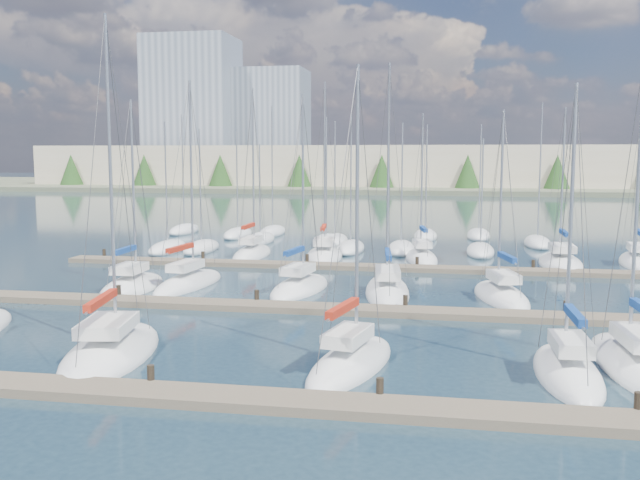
% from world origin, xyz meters
% --- Properties ---
extents(ground, '(400.00, 400.00, 0.00)m').
position_xyz_m(ground, '(0.00, 60.00, 0.00)').
color(ground, '#223845').
rests_on(ground, ground).
extents(dock_near, '(44.00, 1.93, 1.10)m').
position_xyz_m(dock_near, '(0.00, 2.01, 0.15)').
color(dock_near, '#6B5E4C').
rests_on(dock_near, ground).
extents(dock_mid, '(44.00, 1.93, 1.10)m').
position_xyz_m(dock_mid, '(0.00, 16.01, 0.15)').
color(dock_mid, '#6B5E4C').
rests_on(dock_mid, ground).
extents(dock_far, '(44.00, 1.93, 1.10)m').
position_xyz_m(dock_far, '(0.00, 30.01, 0.15)').
color(dock_far, '#6B5E4C').
rests_on(dock_far, ground).
extents(sailboat_n, '(2.38, 7.78, 14.08)m').
position_xyz_m(sailboat_n, '(-9.29, 34.88, 0.20)').
color(sailboat_n, white).
rests_on(sailboat_n, ground).
extents(sailboat_d, '(3.75, 7.65, 12.23)m').
position_xyz_m(sailboat_d, '(2.54, 6.56, 0.19)').
color(sailboat_d, white).
rests_on(sailboat_d, ground).
extents(sailboat_o, '(3.65, 7.98, 14.45)m').
position_xyz_m(sailboat_o, '(-3.44, 34.98, 0.19)').
color(sailboat_o, white).
rests_on(sailboat_o, ground).
extents(sailboat_r, '(2.86, 7.53, 12.27)m').
position_xyz_m(sailboat_r, '(19.84, 35.68, 0.20)').
color(sailboat_r, white).
rests_on(sailboat_r, ground).
extents(sailboat_h, '(2.85, 7.14, 12.12)m').
position_xyz_m(sailboat_h, '(-12.62, 19.99, 0.18)').
color(sailboat_h, white).
rests_on(sailboat_h, ground).
extents(sailboat_k, '(3.55, 9.58, 14.10)m').
position_xyz_m(sailboat_k, '(2.69, 21.34, 0.19)').
color(sailboat_k, white).
rests_on(sailboat_k, ground).
extents(sailboat_c, '(4.72, 9.16, 14.41)m').
position_xyz_m(sailboat_c, '(-7.29, 6.53, 0.18)').
color(sailboat_c, white).
rests_on(sailboat_c, ground).
extents(sailboat_p, '(3.40, 7.17, 11.95)m').
position_xyz_m(sailboat_p, '(4.16, 34.98, 0.19)').
color(sailboat_p, white).
rests_on(sailboat_p, ground).
extents(sailboat_f, '(3.00, 9.00, 12.69)m').
position_xyz_m(sailboat_f, '(13.21, 8.29, 0.18)').
color(sailboat_f, white).
rests_on(sailboat_f, ground).
extents(sailboat_i, '(3.13, 8.29, 13.33)m').
position_xyz_m(sailboat_i, '(-9.63, 21.58, 0.19)').
color(sailboat_i, white).
rests_on(sailboat_i, ground).
extents(sailboat_e, '(2.43, 7.06, 11.44)m').
position_xyz_m(sailboat_e, '(10.53, 6.82, 0.19)').
color(sailboat_e, white).
rests_on(sailboat_e, ground).
extents(sailboat_j, '(3.59, 7.55, 12.39)m').
position_xyz_m(sailboat_j, '(-2.55, 21.36, 0.18)').
color(sailboat_j, white).
rests_on(sailboat_j, ground).
extents(sailboat_q, '(3.06, 8.50, 12.27)m').
position_xyz_m(sailboat_q, '(14.34, 34.37, 0.17)').
color(sailboat_q, white).
rests_on(sailboat_q, ground).
extents(sailboat_l, '(3.91, 7.66, 11.34)m').
position_xyz_m(sailboat_l, '(9.14, 20.94, 0.18)').
color(sailboat_l, white).
rests_on(sailboat_l, ground).
extents(distant_boats, '(36.93, 20.75, 13.30)m').
position_xyz_m(distant_boats, '(-4.34, 43.76, 0.29)').
color(distant_boats, '#9EA0A5').
rests_on(distant_boats, ground).
extents(shoreline, '(400.00, 60.00, 38.00)m').
position_xyz_m(shoreline, '(-13.29, 149.77, 7.44)').
color(shoreline, '#666B51').
rests_on(shoreline, ground).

